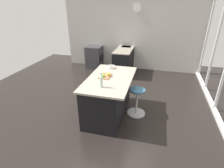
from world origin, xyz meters
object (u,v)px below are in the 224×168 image
Objects in this scene: stool_by_window at (137,102)px; fruit_bowl at (111,67)px; apple_green at (103,76)px; water_bottle at (101,81)px; apple_yellow at (109,74)px; cutting_board at (105,76)px; kitchen_island at (108,96)px; oven_range at (94,57)px.

fruit_bowl is (-0.46, -0.77, 0.68)m from stool_by_window.
water_bottle is (0.45, 0.10, 0.07)m from apple_green.
cutting_board is at bearing -87.77° from apple_yellow.
kitchen_island is 0.49m from cutting_board.
apple_yellow is 0.41× the size of fruit_bowl.
oven_range is at bearing -143.83° from stool_by_window.
fruit_bowl is at bearing 29.04° from oven_range.
kitchen_island is 20.77× the size of apple_yellow.
apple_yellow reaches higher than stool_by_window.
cutting_board is at bearing 24.67° from oven_range.
apple_green is 0.14m from apple_yellow.
apple_green is 0.23× the size of water_bottle.
kitchen_island is 0.54m from apple_green.
apple_yellow reaches higher than apple_green.
cutting_board is (3.00, 1.38, 0.52)m from oven_range.
apple_green is at bearing 23.68° from oven_range.
oven_range is at bearing -156.32° from apple_green.
apple_yellow is (-0.07, -0.00, 0.53)m from kitchen_island.
apple_green reaches higher than oven_range.
kitchen_island is at bearing 8.74° from fruit_bowl.
cutting_board is 4.44× the size of apple_yellow.
kitchen_island is 2.52× the size of stool_by_window.
stool_by_window is 2.14× the size of water_bottle.
kitchen_island is 4.68× the size of cutting_board.
fruit_bowl is at bearing -174.90° from water_bottle.
water_bottle is (0.64, -0.67, 0.76)m from stool_by_window.
apple_yellow is at bearing 25.86° from oven_range.
stool_by_window is at bearing 59.08° from fruit_bowl.
apple_yellow is at bearing -179.57° from water_bottle.
fruit_bowl is at bearing -120.92° from stool_by_window.
oven_range is at bearing -155.33° from cutting_board.
apple_yellow is at bearing 9.69° from fruit_bowl.
oven_range is at bearing -154.14° from apple_yellow.
stool_by_window is at bearing 97.71° from apple_yellow.
fruit_bowl is (-0.62, -0.09, 0.51)m from kitchen_island.
apple_yellow reaches higher than oven_range.
stool_by_window is at bearing 133.72° from water_bottle.
kitchen_island is at bearing -76.85° from stool_by_window.
apple_green is 0.65m from fruit_bowl.
stool_by_window is 1.86× the size of cutting_board.
apple_green is 0.87× the size of apple_yellow.
fruit_bowl is (-1.10, -0.10, -0.08)m from water_bottle.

